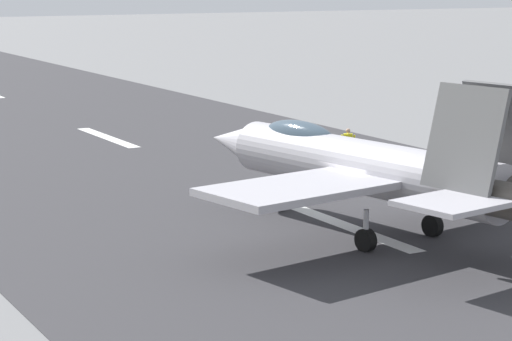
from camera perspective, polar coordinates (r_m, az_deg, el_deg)
The scene contains 4 objects.
ground_plane at distance 36.60m, azimuth 5.93°, elevation -3.42°, with size 400.00×400.00×0.00m, color slate.
runway_strip at distance 36.58m, azimuth 5.94°, elevation -3.41°, with size 240.00×26.00×0.02m.
fighter_jet at distance 36.00m, azimuth 5.90°, elevation 0.29°, with size 16.48×13.95×5.61m.
crew_person at distance 50.56m, azimuth 5.03°, elevation 1.40°, with size 0.48×0.59×1.59m.
Camera 1 is at (-29.13, 20.34, 8.79)m, focal length 73.43 mm.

